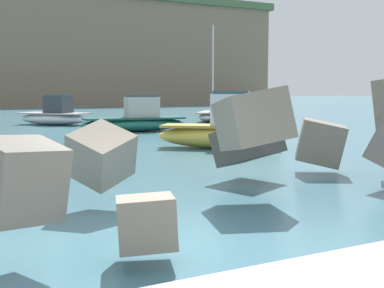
{
  "coord_description": "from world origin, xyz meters",
  "views": [
    {
      "loc": [
        -2.78,
        -6.38,
        2.21
      ],
      "look_at": [
        0.84,
        0.5,
        1.4
      ],
      "focal_mm": 47.09,
      "sensor_mm": 36.0,
      "label": 1
    }
  ],
  "objects_px": {
    "boat_near_left": "(212,115)",
    "boat_near_right": "(55,116)",
    "boat_mid_left": "(136,120)",
    "boat_mid_right": "(223,131)"
  },
  "relations": [
    {
      "from": "boat_near_right",
      "to": "boat_mid_right",
      "type": "relative_size",
      "value": 1.08
    },
    {
      "from": "boat_mid_right",
      "to": "boat_mid_left",
      "type": "bearing_deg",
      "value": 89.69
    },
    {
      "from": "boat_near_right",
      "to": "boat_mid_right",
      "type": "xyz_separation_m",
      "value": [
        2.69,
        -17.26,
        0.07
      ]
    },
    {
      "from": "boat_near_right",
      "to": "boat_near_left",
      "type": "bearing_deg",
      "value": -7.82
    },
    {
      "from": "boat_near_left",
      "to": "boat_mid_left",
      "type": "bearing_deg",
      "value": -143.69
    },
    {
      "from": "boat_near_left",
      "to": "boat_near_right",
      "type": "xyz_separation_m",
      "value": [
        -11.26,
        1.55,
        0.18
      ]
    },
    {
      "from": "boat_mid_left",
      "to": "boat_mid_right",
      "type": "relative_size",
      "value": 1.25
    },
    {
      "from": "boat_near_right",
      "to": "boat_mid_right",
      "type": "distance_m",
      "value": 17.47
    },
    {
      "from": "boat_near_left",
      "to": "boat_mid_left",
      "type": "xyz_separation_m",
      "value": [
        -8.52,
        -6.26,
        0.18
      ]
    },
    {
      "from": "boat_mid_left",
      "to": "boat_mid_right",
      "type": "height_order",
      "value": "boat_mid_right"
    }
  ]
}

